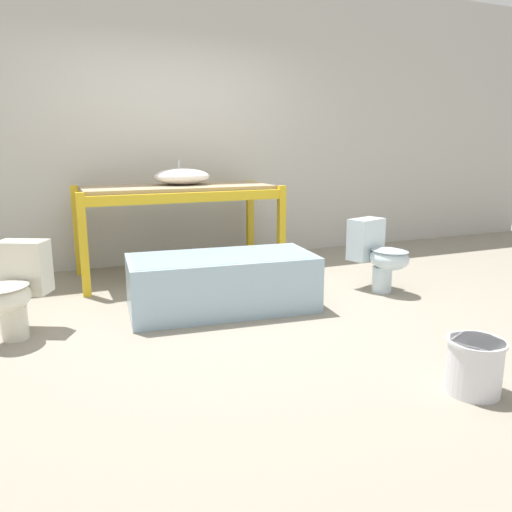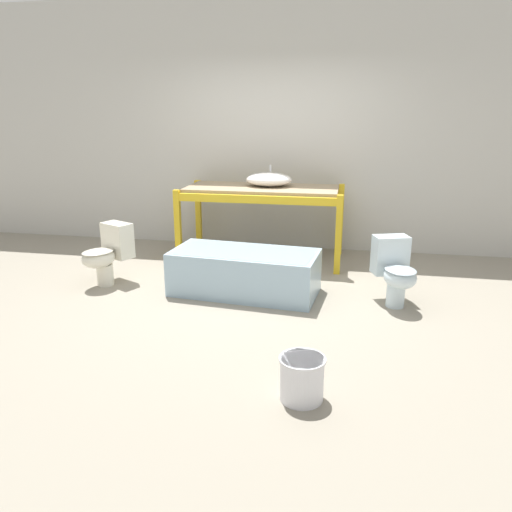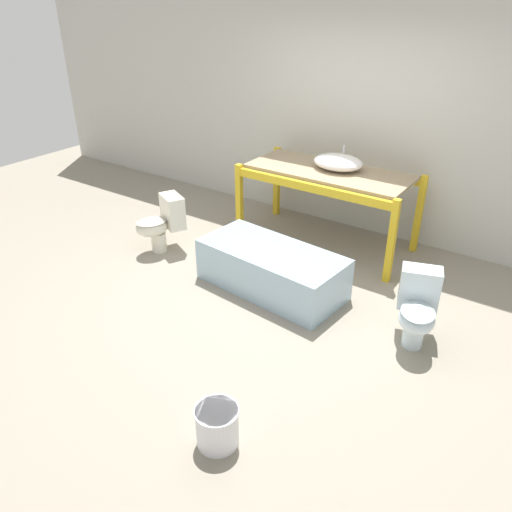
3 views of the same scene
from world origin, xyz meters
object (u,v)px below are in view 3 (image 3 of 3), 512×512
Objects in this scene: toilet_far at (418,307)px; bucket_white at (217,425)px; sink_basin at (338,162)px; bathtub_main at (272,266)px; toilet_near at (162,222)px.

bucket_white is at bearing -129.52° from toilet_far.
sink_basin reaches higher than toilet_far.
bathtub_main is 1.49m from toilet_far.
bucket_white is at bearing -61.79° from bathtub_main.
toilet_near is at bearing -174.40° from bathtub_main.
toilet_far reaches higher than bathtub_main.
toilet_far reaches higher than bucket_white.
toilet_far is (1.45, -1.34, -0.64)m from sink_basin.
toilet_near is 2.95m from bucket_white.
toilet_near reaches higher than bathtub_main.
bucket_white is (0.74, -3.16, -0.84)m from sink_basin.
toilet_far is (2.99, -0.04, 0.00)m from toilet_near.
sink_basin is 0.87× the size of toilet_near.
toilet_near is 2.99m from toilet_far.
toilet_far is at bearing 68.71° from bucket_white.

